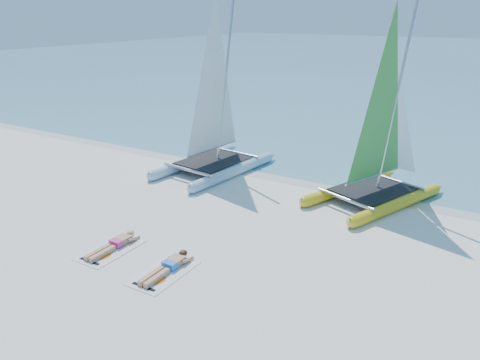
% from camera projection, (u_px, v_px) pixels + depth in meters
% --- Properties ---
extents(ground, '(140.00, 140.00, 0.00)m').
position_uv_depth(ground, '(223.00, 233.00, 13.98)').
color(ground, white).
rests_on(ground, ground).
extents(sea, '(140.00, 115.00, 0.01)m').
position_uv_depth(sea, '(469.00, 59.00, 64.80)').
color(sea, '#7BC5CE').
rests_on(sea, ground).
extents(wet_sand_strip, '(140.00, 1.40, 0.01)m').
position_uv_depth(wet_sand_strip, '(299.00, 179.00, 18.41)').
color(wet_sand_strip, beige).
rests_on(wet_sand_strip, ground).
extents(catamaran_blue, '(3.22, 5.67, 7.37)m').
position_uv_depth(catamaran_blue, '(214.00, 118.00, 18.73)').
color(catamaran_blue, '#ABC4E1').
rests_on(catamaran_blue, ground).
extents(catamaran_yellow, '(4.11, 5.62, 6.94)m').
position_uv_depth(catamaran_yellow, '(387.00, 138.00, 15.90)').
color(catamaran_yellow, '#EFAE19').
rests_on(catamaran_yellow, ground).
extents(towel_a, '(1.00, 1.85, 0.02)m').
position_uv_depth(towel_a, '(110.00, 250.00, 12.95)').
color(towel_a, white).
rests_on(towel_a, ground).
extents(sunbather_a, '(0.37, 1.73, 0.26)m').
position_uv_depth(sunbather_a, '(115.00, 244.00, 13.07)').
color(sunbather_a, tan).
rests_on(sunbather_a, towel_a).
extents(towel_b, '(1.00, 1.85, 0.02)m').
position_uv_depth(towel_b, '(164.00, 273.00, 11.81)').
color(towel_b, white).
rests_on(towel_b, ground).
extents(sunbather_b, '(0.37, 1.73, 0.26)m').
position_uv_depth(sunbather_b, '(169.00, 266.00, 11.93)').
color(sunbather_b, tan).
rests_on(sunbather_b, towel_b).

